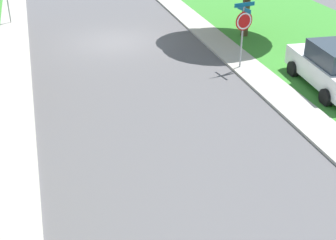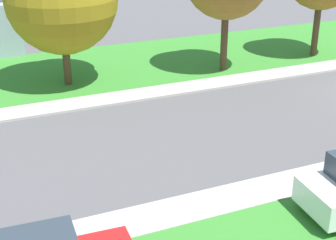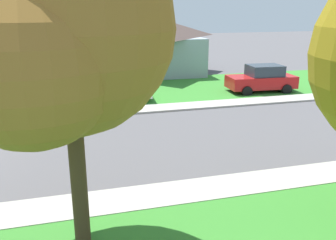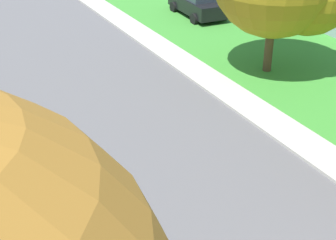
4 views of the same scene
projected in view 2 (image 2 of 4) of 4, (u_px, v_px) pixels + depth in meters
sidewalk_east at (107, 99)px, 22.95m from camera, size 1.40×56.00×0.10m
lawn_east at (80, 70)px, 26.91m from camera, size 8.00×56.00×0.08m
sidewalk_west at (203, 205)px, 15.04m from camera, size 1.40×56.00×0.10m
tree_across_right at (65, 0)px, 23.51m from camera, size 5.54×5.15×6.78m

